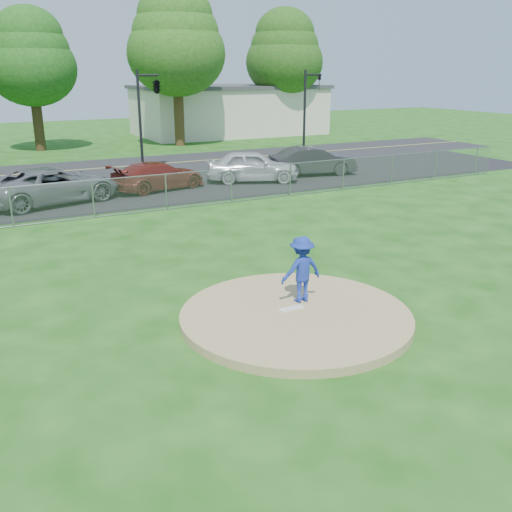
{
  "coord_description": "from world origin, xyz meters",
  "views": [
    {
      "loc": [
        -6.47,
        -10.4,
        5.57
      ],
      "look_at": [
        0.0,
        2.0,
        1.0
      ],
      "focal_mm": 40.0,
      "sensor_mm": 36.0,
      "label": 1
    }
  ],
  "objects": [
    {
      "name": "traffic_signal_right",
      "position": [
        14.24,
        22.0,
        3.36
      ],
      "size": [
        1.28,
        0.2,
        5.6
      ],
      "color": "black",
      "rests_on": "ground"
    },
    {
      "name": "parked_car_charcoal",
      "position": [
        10.96,
        16.19,
        0.79
      ],
      "size": [
        4.95,
        2.54,
        1.56
      ],
      "primitive_type": "imported",
      "rotation": [
        0.0,
        0.0,
        1.37
      ],
      "color": "#2A2A2D",
      "rests_on": "parking_lot"
    },
    {
      "name": "pitcher",
      "position": [
        0.47,
        0.53,
        1.01
      ],
      "size": [
        1.05,
        0.61,
        1.63
      ],
      "primitive_type": "imported",
      "rotation": [
        0.0,
        0.0,
        3.14
      ],
      "color": "#1B3299",
      "rests_on": "pitchers_mound"
    },
    {
      "name": "ground",
      "position": [
        0.0,
        10.0,
        0.0
      ],
      "size": [
        120.0,
        120.0,
        0.0
      ],
      "primitive_type": "plane",
      "color": "#164A10",
      "rests_on": "ground"
    },
    {
      "name": "parked_car_pearl",
      "position": [
        7.07,
        15.95,
        0.82
      ],
      "size": [
        5.13,
        3.62,
        1.62
      ],
      "primitive_type": "imported",
      "rotation": [
        0.0,
        0.0,
        1.17
      ],
      "color": "silver",
      "rests_on": "parking_lot"
    },
    {
      "name": "traffic_cone",
      "position": [
        -4.96,
        15.73,
        0.4
      ],
      "size": [
        0.4,
        0.4,
        0.78
      ],
      "primitive_type": "cone",
      "color": "#FD460D",
      "rests_on": "parking_lot"
    },
    {
      "name": "traffic_signal_center",
      "position": [
        3.97,
        22.0,
        4.61
      ],
      "size": [
        1.42,
        2.48,
        5.6
      ],
      "color": "black",
      "rests_on": "ground"
    },
    {
      "name": "tree_right",
      "position": [
        9.0,
        32.0,
        7.65
      ],
      "size": [
        7.28,
        7.28,
        11.63
      ],
      "color": "#3C2A16",
      "rests_on": "ground"
    },
    {
      "name": "tree_far_right",
      "position": [
        20.0,
        35.0,
        7.06
      ],
      "size": [
        6.72,
        6.72,
        10.74
      ],
      "color": "#3B2615",
      "rests_on": "ground"
    },
    {
      "name": "parked_car_gray",
      "position": [
        -2.92,
        15.5,
        0.8
      ],
      "size": [
        6.15,
        4.04,
        1.57
      ],
      "primitive_type": "imported",
      "rotation": [
        0.0,
        0.0,
        1.84
      ],
      "color": "slate",
      "rests_on": "parking_lot"
    },
    {
      "name": "parked_car_darkred",
      "position": [
        2.03,
        16.18,
        0.69
      ],
      "size": [
        5.03,
        2.97,
        1.37
      ],
      "primitive_type": "imported",
      "rotation": [
        0.0,
        0.0,
        1.81
      ],
      "color": "maroon",
      "rests_on": "parking_lot"
    },
    {
      "name": "tree_center",
      "position": [
        -1.0,
        34.0,
        6.47
      ],
      "size": [
        6.16,
        6.16,
        9.84
      ],
      "color": "#332412",
      "rests_on": "ground"
    },
    {
      "name": "chain_link_fence",
      "position": [
        0.0,
        12.0,
        0.75
      ],
      "size": [
        40.0,
        0.06,
        1.5
      ],
      "primitive_type": "cube",
      "color": "gray",
      "rests_on": "ground"
    },
    {
      "name": "commercial_building",
      "position": [
        16.0,
        38.0,
        2.16
      ],
      "size": [
        16.4,
        9.4,
        4.3
      ],
      "color": "beige",
      "rests_on": "ground"
    },
    {
      "name": "parking_lot",
      "position": [
        0.0,
        16.5,
        0.01
      ],
      "size": [
        50.0,
        8.0,
        0.01
      ],
      "primitive_type": "cube",
      "color": "black",
      "rests_on": "ground"
    },
    {
      "name": "street",
      "position": [
        0.0,
        24.0,
        0.0
      ],
      "size": [
        60.0,
        7.0,
        0.01
      ],
      "primitive_type": "cube",
      "color": "black",
      "rests_on": "ground"
    },
    {
      "name": "pitching_rubber",
      "position": [
        0.0,
        0.2,
        0.22
      ],
      "size": [
        0.6,
        0.15,
        0.04
      ],
      "primitive_type": "cube",
      "color": "white",
      "rests_on": "pitchers_mound"
    },
    {
      "name": "pitchers_mound",
      "position": [
        0.0,
        0.0,
        0.1
      ],
      "size": [
        5.4,
        5.4,
        0.2
      ],
      "primitive_type": "cylinder",
      "color": "#A28859",
      "rests_on": "ground"
    }
  ]
}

